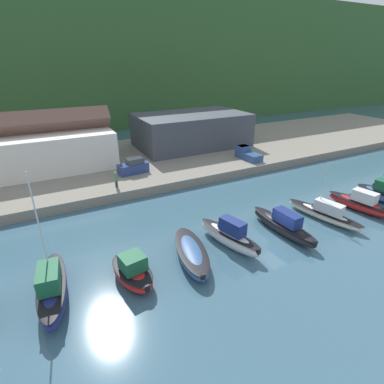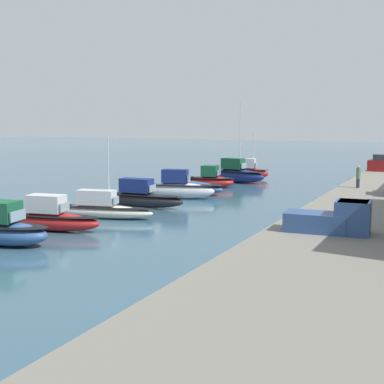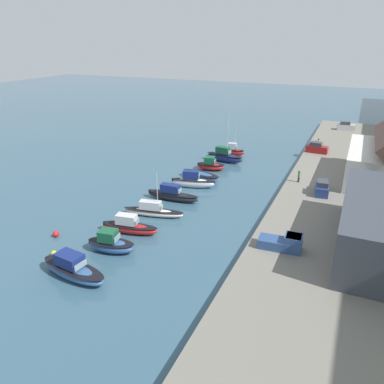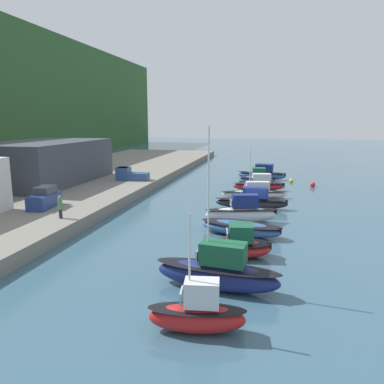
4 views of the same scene
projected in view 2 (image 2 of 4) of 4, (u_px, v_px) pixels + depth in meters
name	position (u px, v px, depth m)	size (l,w,h in m)	color
ground_plane	(142.00, 205.00, 48.39)	(320.00, 320.00, 0.00)	#385B70
moored_boat_0	(250.00, 171.00, 69.97)	(2.11, 4.97, 5.96)	red
moored_boat_1	(235.00, 173.00, 65.75)	(2.89, 7.98, 9.83)	navy
moored_boat_2	(212.00, 179.00, 60.93)	(3.25, 5.45, 2.53)	red
moored_boat_3	(194.00, 187.00, 56.06)	(4.01, 7.78, 1.26)	#33568E
moored_boat_4	(178.00, 188.00, 52.16)	(3.25, 7.44, 2.87)	silver
moored_boat_5	(140.00, 197.00, 47.03)	(2.17, 8.43, 2.53)	black
moored_boat_6	(101.00, 208.00, 41.71)	(3.33, 8.77, 6.44)	white
moored_boat_7	(50.00, 218.00, 36.96)	(3.06, 7.66, 2.49)	red
moored_boat_8	(6.00, 229.00, 32.52)	(3.16, 5.95, 2.72)	#33568E
pickup_truck_0	(335.00, 219.00, 30.40)	(2.24, 4.84, 1.90)	#2D4C84
person_on_quay	(358.00, 176.00, 50.85)	(0.40, 0.40, 2.14)	#232838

